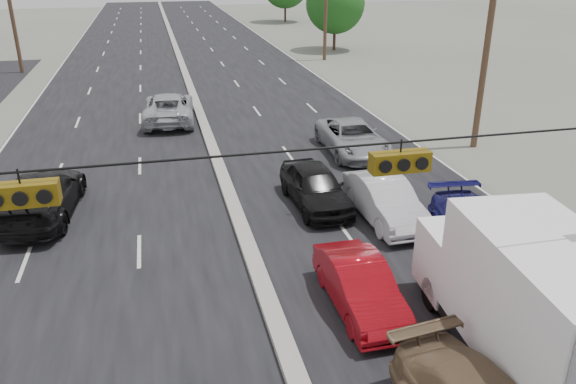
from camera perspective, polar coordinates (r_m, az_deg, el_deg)
The scene contains 14 objects.
road_surface at distance 39.36m, azimuth -9.76°, elevation 9.95°, with size 20.00×160.00×0.02m, color black.
center_median at distance 39.33m, azimuth -9.77°, elevation 10.09°, with size 0.50×160.00×0.20m, color gray.
utility_pole_left_c at distance 49.46m, azimuth -26.40°, elevation 16.64°, with size 1.60×0.30×10.00m.
utility_pole_right_b at distance 27.92m, azimuth 19.64°, elevation 14.37°, with size 1.60×0.30×10.00m.
traffic_signals at distance 9.71m, azimuth 10.77°, elevation 3.23°, with size 25.00×0.30×0.54m.
tree_right_mid at distance 56.26m, azimuth 4.83°, elevation 18.54°, with size 5.60×5.60×7.14m.
box_truck at distance 13.49m, azimuth 22.93°, elevation -9.94°, with size 3.03×7.04×3.47m.
red_sedan at distance 15.04m, azimuth 7.32°, elevation -9.51°, with size 1.42×4.07×1.34m, color maroon.
queue_car_a at distance 20.76m, azimuth 2.78°, elevation 0.52°, with size 1.82×4.51×1.54m, color black.
queue_car_b at distance 19.92m, azimuth 9.84°, elevation -0.89°, with size 1.58×4.52×1.49m, color silver.
queue_car_c at distance 26.59m, azimuth 6.57°, elevation 5.47°, with size 2.47×5.36×1.49m, color #94959A.
queue_car_d at distance 18.35m, azimuth 19.22°, elevation -4.04°, with size 2.13×5.23×1.52m, color #121155.
oncoming_near at distance 21.71m, azimuth -23.77°, elevation -0.35°, with size 2.27×5.58×1.62m, color black.
oncoming_far at distance 32.24m, azimuth -12.03°, elevation 8.36°, with size 2.67×5.79×1.61m, color #ACAFB4.
Camera 1 is at (-2.46, -8.30, 8.72)m, focal length 35.00 mm.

